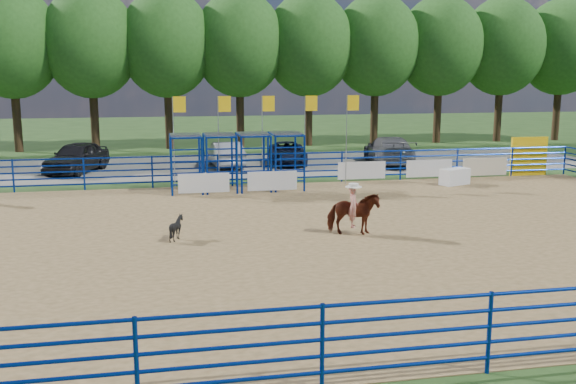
# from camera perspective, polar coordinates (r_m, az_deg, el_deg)

# --- Properties ---
(ground) EXTENTS (120.00, 120.00, 0.00)m
(ground) POSITION_cam_1_polar(r_m,az_deg,el_deg) (21.06, 4.33, -3.83)
(ground) COLOR #315220
(ground) RESTS_ON ground
(arena_dirt) EXTENTS (30.00, 20.00, 0.02)m
(arena_dirt) POSITION_cam_1_polar(r_m,az_deg,el_deg) (21.06, 4.33, -3.80)
(arena_dirt) COLOR #9B7E4D
(arena_dirt) RESTS_ON ground
(gravel_strip) EXTENTS (40.00, 10.00, 0.01)m
(gravel_strip) POSITION_cam_1_polar(r_m,az_deg,el_deg) (37.43, -2.57, 2.51)
(gravel_strip) COLOR gray
(gravel_strip) RESTS_ON ground
(announcer_table) EXTENTS (1.58, 1.16, 0.76)m
(announcer_table) POSITION_cam_1_polar(r_m,az_deg,el_deg) (31.29, 14.60, 1.34)
(announcer_table) COLOR silver
(announcer_table) RESTS_ON arena_dirt
(horse_and_rider) EXTENTS (1.79, 1.11, 2.37)m
(horse_and_rider) POSITION_cam_1_polar(r_m,az_deg,el_deg) (20.90, 5.81, -1.59)
(horse_and_rider) COLOR maroon
(horse_and_rider) RESTS_ON arena_dirt
(calf) EXTENTS (0.89, 0.84, 0.78)m
(calf) POSITION_cam_1_polar(r_m,az_deg,el_deg) (20.55, -9.89, -3.15)
(calf) COLOR black
(calf) RESTS_ON arena_dirt
(car_a) EXTENTS (3.47, 5.14, 1.62)m
(car_a) POSITION_cam_1_polar(r_m,az_deg,el_deg) (35.91, -18.28, 2.97)
(car_a) COLOR black
(car_a) RESTS_ON gravel_strip
(car_b) EXTENTS (1.86, 4.43, 1.42)m
(car_b) POSITION_cam_1_polar(r_m,az_deg,el_deg) (36.28, -5.57, 3.36)
(car_b) COLOR gray
(car_b) RESTS_ON gravel_strip
(car_c) EXTENTS (2.70, 4.81, 1.27)m
(car_c) POSITION_cam_1_polar(r_m,az_deg,el_deg) (37.30, -0.07, 3.48)
(car_c) COLOR #141A33
(car_c) RESTS_ON gravel_strip
(car_d) EXTENTS (3.08, 5.85, 1.62)m
(car_d) POSITION_cam_1_polar(r_m,az_deg,el_deg) (37.62, 8.96, 3.68)
(car_d) COLOR slate
(car_d) RESTS_ON gravel_strip
(perimeter_fence) EXTENTS (30.10, 20.10, 1.50)m
(perimeter_fence) POSITION_cam_1_polar(r_m,az_deg,el_deg) (20.89, 4.36, -1.84)
(perimeter_fence) COLOR navy
(perimeter_fence) RESTS_ON ground
(chute_assembly) EXTENTS (19.32, 2.41, 4.20)m
(chute_assembly) POSITION_cam_1_polar(r_m,az_deg,el_deg) (28.99, -3.91, 2.66)
(chute_assembly) COLOR navy
(chute_assembly) RESTS_ON ground
(treeline) EXTENTS (56.40, 6.40, 11.24)m
(treeline) POSITION_cam_1_polar(r_m,az_deg,el_deg) (46.05, -4.36, 13.38)
(treeline) COLOR #3F2B19
(treeline) RESTS_ON ground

